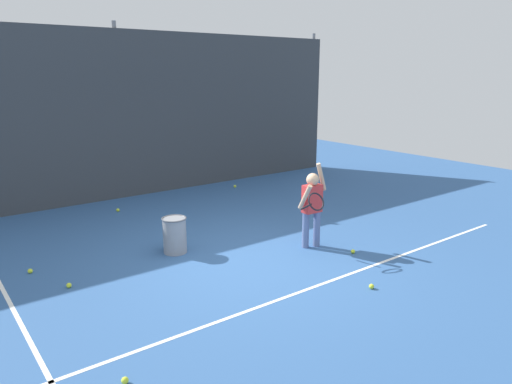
{
  "coord_description": "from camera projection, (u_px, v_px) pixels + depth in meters",
  "views": [
    {
      "loc": [
        -3.87,
        -5.43,
        2.73
      ],
      "look_at": [
        0.57,
        0.49,
        0.85
      ],
      "focal_mm": 33.35,
      "sensor_mm": 36.0,
      "label": 1
    }
  ],
  "objects": [
    {
      "name": "tennis_player",
      "position": [
        312.0,
        203.0,
        7.43
      ],
      "size": [
        0.73,
        0.57,
        1.35
      ],
      "rotation": [
        0.0,
        0.0,
        -0.05
      ],
      "color": "slate",
      "rests_on": "ground"
    },
    {
      "name": "tennis_ball_2",
      "position": [
        69.0,
        285.0,
        6.17
      ],
      "size": [
        0.07,
        0.07,
        0.07
      ],
      "primitive_type": "sphere",
      "color": "#CCE033",
      "rests_on": "ground"
    },
    {
      "name": "court_line_baseline",
      "position": [
        305.0,
        290.0,
        6.11
      ],
      "size": [
        9.0,
        0.05,
        0.0
      ],
      "primitive_type": "cube",
      "color": "white",
      "rests_on": "ground"
    },
    {
      "name": "court_line_sideline",
      "position": [
        3.0,
        290.0,
        6.1
      ],
      "size": [
        0.05,
        9.0,
        0.0
      ],
      "primitive_type": "cube",
      "color": "white",
      "rests_on": "ground"
    },
    {
      "name": "fence_post_2",
      "position": [
        312.0,
        102.0,
        13.58
      ],
      "size": [
        0.09,
        0.09,
        3.75
      ],
      "primitive_type": "cylinder",
      "color": "slate",
      "rests_on": "ground"
    },
    {
      "name": "fence_post_1",
      "position": [
        120.0,
        112.0,
        10.27
      ],
      "size": [
        0.09,
        0.09,
        3.75
      ],
      "primitive_type": "cylinder",
      "color": "slate",
      "rests_on": "ground"
    },
    {
      "name": "ground_plane",
      "position": [
        245.0,
        259.0,
        7.13
      ],
      "size": [
        20.0,
        20.0,
        0.0
      ],
      "primitive_type": "plane",
      "color": "#335B93"
    },
    {
      "name": "tennis_ball_5",
      "position": [
        118.0,
        210.0,
        9.53
      ],
      "size": [
        0.07,
        0.07,
        0.07
      ],
      "primitive_type": "sphere",
      "color": "#CCE033",
      "rests_on": "ground"
    },
    {
      "name": "ball_hopper",
      "position": [
        175.0,
        235.0,
        7.32
      ],
      "size": [
        0.38,
        0.38,
        0.56
      ],
      "color": "gray",
      "rests_on": "ground"
    },
    {
      "name": "tennis_ball_1",
      "position": [
        125.0,
        380.0,
        4.27
      ],
      "size": [
        0.07,
        0.07,
        0.07
      ],
      "primitive_type": "sphere",
      "color": "#CCE033",
      "rests_on": "ground"
    },
    {
      "name": "back_fence_windscreen",
      "position": [
        121.0,
        116.0,
        10.24
      ],
      "size": [
        11.67,
        0.08,
        3.6
      ],
      "primitive_type": "cube",
      "color": "#383D42",
      "rests_on": "ground"
    },
    {
      "name": "tennis_ball_4",
      "position": [
        30.0,
        271.0,
        6.61
      ],
      "size": [
        0.07,
        0.07,
        0.07
      ],
      "primitive_type": "sphere",
      "color": "#CCE033",
      "rests_on": "ground"
    },
    {
      "name": "tennis_ball_3",
      "position": [
        353.0,
        251.0,
        7.33
      ],
      "size": [
        0.07,
        0.07,
        0.07
      ],
      "primitive_type": "sphere",
      "color": "#CCE033",
      "rests_on": "ground"
    },
    {
      "name": "tennis_ball_0",
      "position": [
        372.0,
        286.0,
        6.14
      ],
      "size": [
        0.07,
        0.07,
        0.07
      ],
      "primitive_type": "sphere",
      "color": "#CCE033",
      "rests_on": "ground"
    },
    {
      "name": "tennis_ball_6",
      "position": [
        235.0,
        186.0,
        11.52
      ],
      "size": [
        0.07,
        0.07,
        0.07
      ],
      "primitive_type": "sphere",
      "color": "#CCE033",
      "rests_on": "ground"
    }
  ]
}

